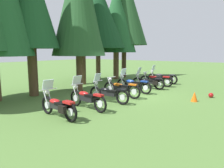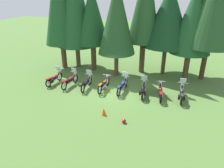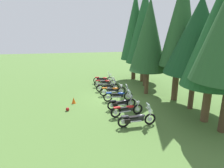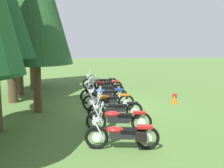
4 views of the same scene
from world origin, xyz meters
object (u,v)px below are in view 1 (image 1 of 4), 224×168
at_px(pine_tree_3, 78,3).
at_px(traffic_cone, 194,97).
at_px(motorcycle_3, 121,88).
at_px(motorcycle_5, 148,82).
at_px(motorcycle_0, 58,106).
at_px(motorcycle_1, 87,98).
at_px(motorcycle_6, 156,80).
at_px(pine_tree_6, 116,19).
at_px(motorcycle_7, 162,77).
at_px(motorcycle_4, 133,84).
at_px(dropped_helmet, 211,95).
at_px(pine_tree_7, 124,8).
at_px(pine_tree_5, 98,15).
at_px(motorcycle_2, 108,93).

relative_size(pine_tree_3, traffic_cone, 17.15).
height_order(motorcycle_3, motorcycle_5, motorcycle_5).
bearing_deg(traffic_cone, motorcycle_0, 149.61).
bearing_deg(motorcycle_5, pine_tree_3, 38.10).
bearing_deg(motorcycle_1, motorcycle_6, -80.91).
distance_m(motorcycle_3, pine_tree_6, 8.91).
distance_m(motorcycle_7, traffic_cone, 5.86).
relative_size(motorcycle_1, pine_tree_6, 0.29).
distance_m(motorcycle_4, dropped_helmet, 4.24).
height_order(motorcycle_0, dropped_helmet, motorcycle_0).
distance_m(motorcycle_7, pine_tree_7, 7.44).
distance_m(pine_tree_3, pine_tree_7, 7.59).
bearing_deg(pine_tree_7, pine_tree_5, 175.02).
bearing_deg(motorcycle_2, traffic_cone, -143.49).
bearing_deg(motorcycle_1, motorcycle_7, -80.30).
distance_m(motorcycle_0, motorcycle_1, 1.51).
xyz_separation_m(motorcycle_5, motorcycle_7, (2.73, 0.21, 0.02)).
height_order(motorcycle_7, dropped_helmet, motorcycle_7).
bearing_deg(pine_tree_3, motorcycle_3, -91.58).
bearing_deg(motorcycle_3, motorcycle_5, -88.51).
distance_m(motorcycle_4, pine_tree_3, 5.72).
bearing_deg(motorcycle_1, motorcycle_5, -81.32).
relative_size(motorcycle_3, motorcycle_5, 1.07).
bearing_deg(dropped_helmet, traffic_cone, 162.19).
distance_m(motorcycle_2, pine_tree_6, 10.00).
distance_m(motorcycle_3, pine_tree_5, 7.96).
bearing_deg(pine_tree_6, motorcycle_6, -110.98).
bearing_deg(pine_tree_5, motorcycle_2, -137.02).
xyz_separation_m(motorcycle_1, motorcycle_7, (8.69, 0.32, -0.02)).
bearing_deg(pine_tree_7, motorcycle_1, -155.01).
distance_m(pine_tree_7, dropped_helmet, 11.52).
xyz_separation_m(motorcycle_2, motorcycle_3, (1.40, 0.18, 0.01)).
height_order(motorcycle_0, motorcycle_1, motorcycle_1).
bearing_deg(pine_tree_3, motorcycle_2, -114.16).
relative_size(motorcycle_6, pine_tree_7, 0.25).
relative_size(motorcycle_7, pine_tree_3, 0.29).
bearing_deg(pine_tree_7, motorcycle_0, -157.84).
relative_size(motorcycle_7, pine_tree_6, 0.30).
height_order(motorcycle_3, traffic_cone, motorcycle_3).
xyz_separation_m(motorcycle_4, pine_tree_6, (4.62, 4.42, 4.59)).
bearing_deg(motorcycle_6, motorcycle_7, -92.60).
height_order(motorcycle_0, motorcycle_6, motorcycle_0).
bearing_deg(motorcycle_1, pine_tree_7, -57.42).
relative_size(motorcycle_0, motorcycle_2, 0.97).
bearing_deg(dropped_helmet, motorcycle_2, 137.31).
xyz_separation_m(pine_tree_3, pine_tree_5, (4.00, 1.81, 0.02)).
relative_size(motorcycle_7, dropped_helmet, 9.35).
distance_m(motorcycle_0, pine_tree_7, 13.98).
xyz_separation_m(motorcycle_0, motorcycle_7, (10.20, 0.33, 0.00)).
height_order(motorcycle_4, pine_tree_3, pine_tree_3).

